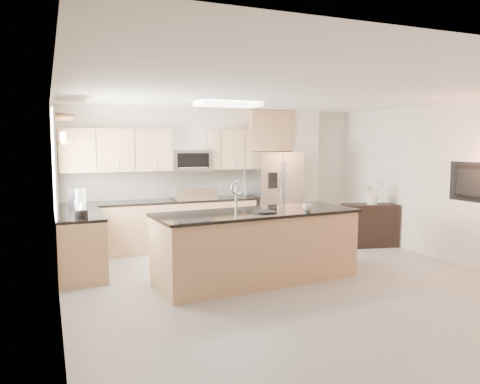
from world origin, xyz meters
name	(u,v)px	position (x,y,z in m)	size (l,w,h in m)	color
floor	(299,288)	(0.00, 0.00, 0.00)	(6.50, 6.50, 0.00)	#9C9A95
ceiling	(301,93)	(0.00, 0.00, 2.60)	(6.00, 6.50, 0.02)	white
wall_back	(217,176)	(0.00, 3.25, 1.30)	(6.00, 0.02, 2.60)	white
wall_left	(57,204)	(-3.00, 0.00, 1.30)	(0.02, 6.50, 2.60)	white
wall_right	(467,185)	(3.00, 0.00, 1.30)	(0.02, 6.50, 2.60)	white
back_counter	(160,225)	(-1.23, 2.93, 0.47)	(3.55, 0.66, 1.44)	tan
left_counter	(80,244)	(-2.67, 1.85, 0.46)	(0.66, 1.50, 0.92)	tan
range	(193,223)	(-0.60, 2.92, 0.47)	(0.76, 0.64, 1.14)	black
upper_cabinets	(152,150)	(-1.30, 3.09, 1.83)	(3.50, 0.33, 0.75)	tan
microwave	(190,160)	(-0.60, 3.04, 1.63)	(0.76, 0.40, 0.40)	#ADADAF
refrigerator	(274,197)	(1.06, 2.87, 0.89)	(0.92, 0.78, 1.78)	#ADADAF
partition_column	(302,174)	(1.82, 3.10, 1.30)	(0.60, 0.30, 2.60)	silver
window	(55,164)	(-2.98, 1.85, 1.65)	(0.04, 1.15, 1.65)	white
shelf_lower	(63,143)	(-2.85, 1.95, 1.95)	(0.30, 1.20, 0.04)	olive
shelf_upper	(62,118)	(-2.85, 1.95, 2.32)	(0.30, 1.20, 0.04)	olive
ceiling_fixture	(228,104)	(-0.40, 1.60, 2.56)	(1.00, 0.50, 0.06)	white
island	(257,246)	(-0.38, 0.55, 0.50)	(2.96, 1.25, 1.42)	tan
credenza	(369,225)	(2.51, 1.75, 0.40)	(1.01, 0.42, 0.81)	black
cup	(307,207)	(0.31, 0.32, 1.05)	(0.12, 0.12, 0.10)	silver
platter	(265,212)	(-0.32, 0.41, 1.01)	(0.33, 0.33, 0.02)	black
blender	(81,206)	(-2.67, 1.28, 1.10)	(0.18, 0.18, 0.41)	black
kettle	(82,207)	(-2.62, 1.81, 1.02)	(0.18, 0.18, 0.22)	#ADADAF
coffee_maker	(75,199)	(-2.70, 2.27, 1.08)	(0.21, 0.24, 0.34)	black
bowl	(61,115)	(-2.85, 2.27, 2.38)	(0.35, 0.35, 0.08)	#ADADAF
flower_vase	(373,187)	(2.54, 1.70, 1.14)	(0.60, 0.52, 0.66)	white
television	(474,183)	(2.91, -0.20, 1.35)	(1.08, 0.14, 0.62)	black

